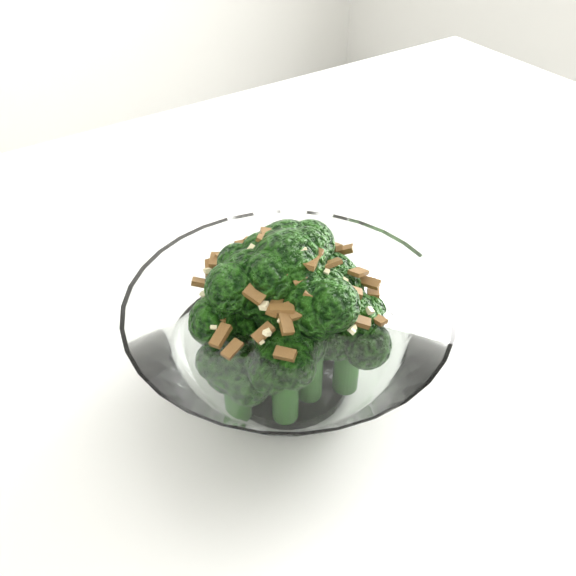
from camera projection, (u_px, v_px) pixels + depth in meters
table at (278, 373)px, 0.55m from camera, size 1.24×0.87×0.75m
broccoli_dish at (287, 332)px, 0.42m from camera, size 0.21×0.21×0.13m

